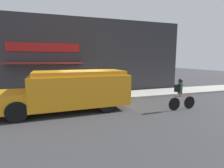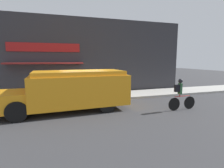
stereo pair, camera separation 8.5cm
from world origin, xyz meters
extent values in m
plane|color=#38383A|center=(0.00, 0.00, 0.00)|extent=(70.00, 70.00, 0.00)
cube|color=#ADAAA3|center=(0.00, 1.20, 0.07)|extent=(28.00, 2.39, 0.14)
cube|color=#2D2D33|center=(0.00, 2.58, 2.79)|extent=(16.85, 0.18, 5.58)
cube|color=maroon|center=(-2.16, 2.47, 3.40)|extent=(4.63, 0.05, 0.58)
cube|color=maroon|center=(-2.16, 2.04, 2.35)|extent=(4.87, 0.91, 0.10)
cube|color=orange|center=(-0.38, -1.40, 1.06)|extent=(4.85, 2.32, 1.50)
cube|color=orange|center=(-3.56, -1.53, 0.72)|extent=(1.68, 2.02, 0.83)
cube|color=orange|center=(-0.38, -1.40, 1.92)|extent=(4.46, 2.13, 0.21)
cube|color=red|center=(-1.74, -0.14, 1.14)|extent=(0.04, 0.44, 0.44)
cylinder|color=black|center=(-3.19, -0.61, 0.44)|extent=(0.90, 0.29, 0.89)
cylinder|color=black|center=(-3.12, -2.42, 0.44)|extent=(0.90, 0.29, 0.89)
cylinder|color=black|center=(0.75, -0.45, 0.44)|extent=(0.90, 0.29, 0.89)
cylinder|color=black|center=(0.83, -2.26, 0.44)|extent=(0.90, 0.29, 0.89)
cylinder|color=black|center=(5.14, -2.98, 0.33)|extent=(0.67, 0.05, 0.67)
cylinder|color=black|center=(4.18, -3.00, 0.33)|extent=(0.67, 0.05, 0.67)
cylinder|color=red|center=(4.66, -2.99, 0.72)|extent=(0.92, 0.06, 0.04)
cylinder|color=red|center=(4.49, -2.99, 0.78)|extent=(0.04, 0.04, 0.12)
cube|color=#2D5B38|center=(4.49, -2.99, 1.12)|extent=(0.12, 0.20, 0.56)
sphere|color=black|center=(4.49, -2.99, 1.51)|extent=(0.22, 0.22, 0.22)
cube|color=black|center=(4.30, -3.00, 1.15)|extent=(0.26, 0.15, 0.36)
cylinder|color=#38383D|center=(-0.22, 1.20, 0.51)|extent=(0.57, 0.57, 0.74)
cylinder|color=black|center=(-0.22, 1.20, 0.90)|extent=(0.58, 0.58, 0.04)
camera|label=1|loc=(-1.55, -10.26, 2.58)|focal=28.00mm
camera|label=2|loc=(-1.47, -10.29, 2.58)|focal=28.00mm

